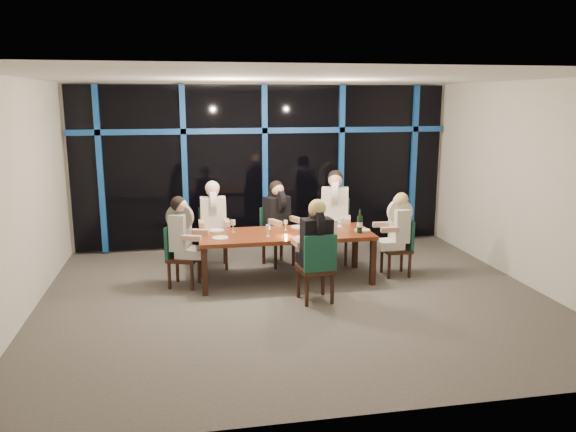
{
  "coord_description": "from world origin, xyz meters",
  "views": [
    {
      "loc": [
        -1.49,
        -7.28,
        2.74
      ],
      "look_at": [
        0.0,
        0.6,
        1.05
      ],
      "focal_mm": 35.0,
      "sensor_mm": 36.0,
      "label": 1
    }
  ],
  "objects_px": {
    "diner_far_left": "(213,212)",
    "wine_bottle": "(360,224)",
    "chair_far_left": "(214,234)",
    "diner_far_right": "(335,204)",
    "chair_end_left": "(178,252)",
    "diner_far_mid": "(278,211)",
    "chair_near_mid": "(317,264)",
    "chair_far_mid": "(276,233)",
    "chair_end_right": "(401,244)",
    "dining_table": "(286,237)",
    "diner_end_right": "(397,222)",
    "diner_near_mid": "(316,235)",
    "diner_end_left": "(182,228)",
    "water_pitcher": "(333,227)",
    "chair_far_right": "(334,227)"
  },
  "relations": [
    {
      "from": "diner_end_right",
      "to": "diner_near_mid",
      "type": "bearing_deg",
      "value": -59.78
    },
    {
      "from": "chair_far_right",
      "to": "chair_end_left",
      "type": "distance_m",
      "value": 2.74
    },
    {
      "from": "chair_far_left",
      "to": "chair_end_left",
      "type": "xyz_separation_m",
      "value": [
        -0.57,
        -0.92,
        -0.03
      ]
    },
    {
      "from": "dining_table",
      "to": "chair_far_mid",
      "type": "distance_m",
      "value": 0.91
    },
    {
      "from": "chair_near_mid",
      "to": "diner_near_mid",
      "type": "xyz_separation_m",
      "value": [
        -0.01,
        0.08,
        0.39
      ]
    },
    {
      "from": "chair_far_right",
      "to": "chair_end_left",
      "type": "xyz_separation_m",
      "value": [
        -2.61,
        -0.83,
        -0.08
      ]
    },
    {
      "from": "chair_near_mid",
      "to": "chair_far_right",
      "type": "bearing_deg",
      "value": -117.72
    },
    {
      "from": "chair_end_right",
      "to": "diner_end_left",
      "type": "distance_m",
      "value": 3.37
    },
    {
      "from": "chair_far_left",
      "to": "chair_far_mid",
      "type": "xyz_separation_m",
      "value": [
        1.03,
        -0.06,
        -0.01
      ]
    },
    {
      "from": "chair_far_right",
      "to": "wine_bottle",
      "type": "xyz_separation_m",
      "value": [
        0.08,
        -1.1,
        0.29
      ]
    },
    {
      "from": "chair_far_mid",
      "to": "chair_end_right",
      "type": "xyz_separation_m",
      "value": [
        1.83,
        -0.97,
        -0.04
      ]
    },
    {
      "from": "chair_end_left",
      "to": "diner_far_mid",
      "type": "height_order",
      "value": "diner_far_mid"
    },
    {
      "from": "dining_table",
      "to": "chair_end_right",
      "type": "height_order",
      "value": "chair_end_right"
    },
    {
      "from": "diner_far_mid",
      "to": "diner_near_mid",
      "type": "xyz_separation_m",
      "value": [
        0.21,
        -1.77,
        0.01
      ]
    },
    {
      "from": "diner_far_left",
      "to": "diner_near_mid",
      "type": "distance_m",
      "value": 2.22
    },
    {
      "from": "diner_far_right",
      "to": "chair_far_left",
      "type": "bearing_deg",
      "value": -168.29
    },
    {
      "from": "dining_table",
      "to": "wine_bottle",
      "type": "distance_m",
      "value": 1.13
    },
    {
      "from": "chair_end_left",
      "to": "diner_end_right",
      "type": "distance_m",
      "value": 3.37
    },
    {
      "from": "chair_end_left",
      "to": "chair_near_mid",
      "type": "xyz_separation_m",
      "value": [
        1.84,
        -1.08,
        0.03
      ]
    },
    {
      "from": "chair_far_mid",
      "to": "diner_far_left",
      "type": "relative_size",
      "value": 1.02
    },
    {
      "from": "chair_far_left",
      "to": "diner_end_right",
      "type": "distance_m",
      "value": 2.98
    },
    {
      "from": "chair_near_mid",
      "to": "wine_bottle",
      "type": "xyz_separation_m",
      "value": [
        0.85,
        0.81,
        0.35
      ]
    },
    {
      "from": "diner_end_left",
      "to": "dining_table",
      "type": "bearing_deg",
      "value": -71.59
    },
    {
      "from": "diner_near_mid",
      "to": "diner_far_left",
      "type": "bearing_deg",
      "value": -61.25
    },
    {
      "from": "chair_far_right",
      "to": "diner_near_mid",
      "type": "bearing_deg",
      "value": -96.32
    },
    {
      "from": "chair_near_mid",
      "to": "diner_far_left",
      "type": "relative_size",
      "value": 1.03
    },
    {
      "from": "chair_far_left",
      "to": "water_pitcher",
      "type": "distance_m",
      "value": 2.08
    },
    {
      "from": "dining_table",
      "to": "chair_far_right",
      "type": "bearing_deg",
      "value": 41.23
    },
    {
      "from": "chair_near_mid",
      "to": "wine_bottle",
      "type": "height_order",
      "value": "wine_bottle"
    },
    {
      "from": "dining_table",
      "to": "chair_far_left",
      "type": "height_order",
      "value": "chair_far_left"
    },
    {
      "from": "chair_far_left",
      "to": "diner_far_right",
      "type": "height_order",
      "value": "diner_far_right"
    },
    {
      "from": "chair_end_left",
      "to": "chair_far_right",
      "type": "bearing_deg",
      "value": -52.93
    },
    {
      "from": "diner_far_right",
      "to": "wine_bottle",
      "type": "xyz_separation_m",
      "value": [
        0.11,
        -1.01,
        -0.13
      ]
    },
    {
      "from": "diner_end_left",
      "to": "chair_far_right",
      "type": "bearing_deg",
      "value": -51.92
    },
    {
      "from": "chair_near_mid",
      "to": "diner_end_left",
      "type": "bearing_deg",
      "value": -36.66
    },
    {
      "from": "chair_far_mid",
      "to": "chair_near_mid",
      "type": "height_order",
      "value": "chair_near_mid"
    },
    {
      "from": "diner_end_right",
      "to": "diner_far_right",
      "type": "bearing_deg",
      "value": -138.29
    },
    {
      "from": "chair_far_right",
      "to": "diner_far_right",
      "type": "height_order",
      "value": "diner_far_right"
    },
    {
      "from": "diner_far_left",
      "to": "wine_bottle",
      "type": "xyz_separation_m",
      "value": [
        2.12,
        -1.1,
        -0.04
      ]
    },
    {
      "from": "diner_far_mid",
      "to": "diner_end_right",
      "type": "xyz_separation_m",
      "value": [
        1.72,
        -0.9,
        -0.06
      ]
    },
    {
      "from": "chair_end_left",
      "to": "diner_far_left",
      "type": "height_order",
      "value": "diner_far_left"
    },
    {
      "from": "diner_far_left",
      "to": "chair_far_mid",
      "type": "bearing_deg",
      "value": 0.63
    },
    {
      "from": "diner_end_right",
      "to": "wine_bottle",
      "type": "distance_m",
      "value": 0.67
    },
    {
      "from": "diner_far_right",
      "to": "diner_near_mid",
      "type": "distance_m",
      "value": 1.9
    },
    {
      "from": "diner_far_left",
      "to": "wine_bottle",
      "type": "distance_m",
      "value": 2.39
    },
    {
      "from": "dining_table",
      "to": "chair_near_mid",
      "type": "height_order",
      "value": "chair_near_mid"
    },
    {
      "from": "chair_near_mid",
      "to": "water_pitcher",
      "type": "height_order",
      "value": "chair_near_mid"
    },
    {
      "from": "chair_end_left",
      "to": "wine_bottle",
      "type": "xyz_separation_m",
      "value": [
        2.69,
        -0.27,
        0.38
      ]
    },
    {
      "from": "diner_end_right",
      "to": "diner_near_mid",
      "type": "relative_size",
      "value": 0.92
    },
    {
      "from": "diner_near_mid",
      "to": "diner_end_right",
      "type": "bearing_deg",
      "value": -155.89
    }
  ]
}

